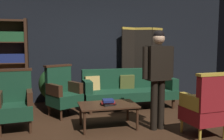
% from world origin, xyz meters
% --- Properties ---
extents(ground_plane, '(10.00, 10.00, 0.00)m').
position_xyz_m(ground_plane, '(0.00, 0.00, 0.00)').
color(ground_plane, '#331E11').
extents(back_wall, '(7.20, 0.10, 2.80)m').
position_xyz_m(back_wall, '(0.00, 2.45, 1.40)').
color(back_wall, black).
rests_on(back_wall, ground_plane).
extents(folding_screen, '(1.24, 0.29, 1.90)m').
position_xyz_m(folding_screen, '(1.22, 2.27, 0.99)').
color(folding_screen, black).
rests_on(folding_screen, ground_plane).
extents(bookshelf, '(0.90, 0.32, 2.05)m').
position_xyz_m(bookshelf, '(-2.15, 2.19, 1.09)').
color(bookshelf, '#382114').
rests_on(bookshelf, ground_plane).
extents(velvet_couch, '(2.12, 0.78, 0.88)m').
position_xyz_m(velvet_couch, '(0.55, 1.45, 0.45)').
color(velvet_couch, '#382114').
rests_on(velvet_couch, ground_plane).
extents(coffee_table, '(1.00, 0.64, 0.42)m').
position_xyz_m(coffee_table, '(-0.24, 0.15, 0.37)').
color(coffee_table, '#382114').
rests_on(coffee_table, ground_plane).
extents(armchair_gilt_accent, '(0.63, 0.63, 1.04)m').
position_xyz_m(armchair_gilt_accent, '(1.17, -0.65, 0.49)').
color(armchair_gilt_accent, gold).
rests_on(armchair_gilt_accent, ground_plane).
extents(armchair_wing_left, '(0.64, 0.63, 1.04)m').
position_xyz_m(armchair_wing_left, '(-1.80, 0.45, 0.49)').
color(armchair_wing_left, '#382114').
rests_on(armchair_wing_left, ground_plane).
extents(armchair_wing_right, '(0.79, 0.78, 1.04)m').
position_xyz_m(armchair_wing_right, '(-0.96, 1.12, 0.49)').
color(armchair_wing_right, '#382114').
rests_on(armchair_wing_right, ground_plane).
extents(standing_figure, '(0.59, 0.26, 1.70)m').
position_xyz_m(standing_figure, '(0.57, -0.13, 1.03)').
color(standing_figure, black).
rests_on(standing_figure, ground_plane).
extents(potted_plant, '(0.62, 0.62, 0.92)m').
position_xyz_m(potted_plant, '(-1.16, 1.79, 0.53)').
color(potted_plant, brown).
rests_on(potted_plant, ground_plane).
extents(book_black_cloth, '(0.26, 0.24, 0.03)m').
position_xyz_m(book_black_cloth, '(-0.24, 0.10, 0.43)').
color(book_black_cloth, black).
rests_on(book_black_cloth, coffee_table).
extents(book_red_leather, '(0.26, 0.20, 0.03)m').
position_xyz_m(book_red_leather, '(-0.24, 0.10, 0.46)').
color(book_red_leather, maroon).
rests_on(book_red_leather, book_black_cloth).
extents(book_navy_cloth, '(0.20, 0.22, 0.04)m').
position_xyz_m(book_navy_cloth, '(-0.24, 0.10, 0.50)').
color(book_navy_cloth, navy).
rests_on(book_navy_cloth, book_red_leather).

